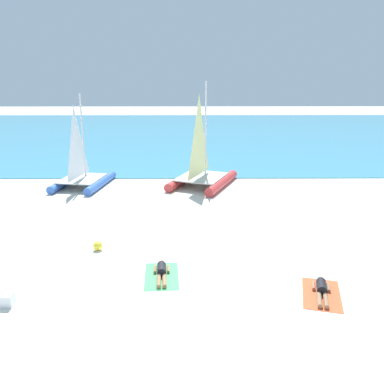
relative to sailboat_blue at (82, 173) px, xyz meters
The scene contains 10 objects.
ground_plane 6.51m from the sailboat_blue, ahead, with size 120.00×120.00×0.00m, color silver.
ocean_water 22.67m from the sailboat_blue, 73.67° to the left, with size 120.00×40.00×0.05m, color teal.
sailboat_blue is the anchor object (origin of this frame).
sailboat_red 6.99m from the sailboat_blue, ahead, with size 4.43×5.33×5.96m.
towel_left 12.27m from the sailboat_blue, 64.19° to the right, with size 1.10×1.90×0.01m, color #4CB266.
sunbather_left 12.20m from the sailboat_blue, 64.07° to the right, with size 0.57×1.57×0.30m.
towel_right 15.93m from the sailboat_blue, 50.08° to the right, with size 1.10×1.90×0.01m, color #EA5933.
sunbather_right 15.89m from the sailboat_blue, 49.89° to the right, with size 0.76×1.55×0.30m.
beach_ball 9.41m from the sailboat_blue, 72.61° to the right, with size 0.35×0.35×0.35m, color yellow.
cooler_box 12.78m from the sailboat_blue, 85.67° to the right, with size 0.50×0.36×0.36m, color white.
Camera 1 is at (-0.13, -11.95, 6.39)m, focal length 38.07 mm.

